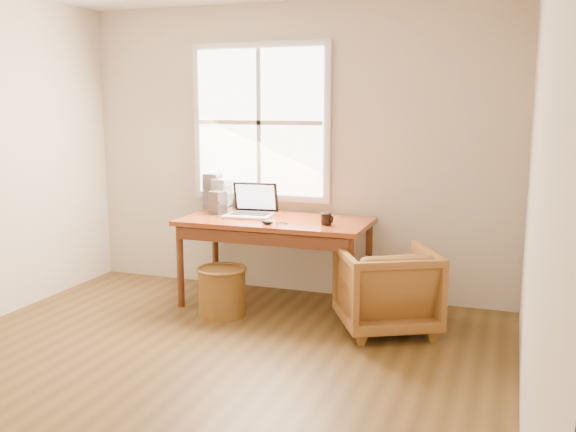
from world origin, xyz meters
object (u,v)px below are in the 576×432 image
Objects in this scene: laptop at (248,202)px; cd_stack_a at (222,195)px; wicker_stool at (222,292)px; coffee_mug at (326,219)px; armchair at (386,289)px; desk at (276,221)px.

cd_stack_a reaches higher than laptop.
laptop is at bearing 82.14° from wicker_stool.
coffee_mug is at bearing -18.44° from cd_stack_a.
wicker_stool is 1.02m from cd_stack_a.
desk is at bearing -45.63° from armchair.
wicker_stool is at bearing -126.73° from desk.
coffee_mug reaches higher than desk.
laptop reaches higher than wicker_stool.
cd_stack_a reaches higher than desk.
wicker_stool is 1.33× the size of cd_stack_a.
laptop is 0.44m from cd_stack_a.
coffee_mug is (0.48, -0.11, 0.07)m from desk.
laptop is 0.75m from coffee_mug.
armchair is 7.52× the size of coffee_mug.
armchair is 1.44m from laptop.
coffee_mug is at bearing 21.05° from wicker_stool.
desk is 0.69m from cd_stack_a.
coffee_mug is 1.17m from cd_stack_a.
armchair is at bearing -17.99° from desk.
laptop reaches higher than desk.
desk is 0.50m from coffee_mug.
desk is 0.75m from wicker_stool.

